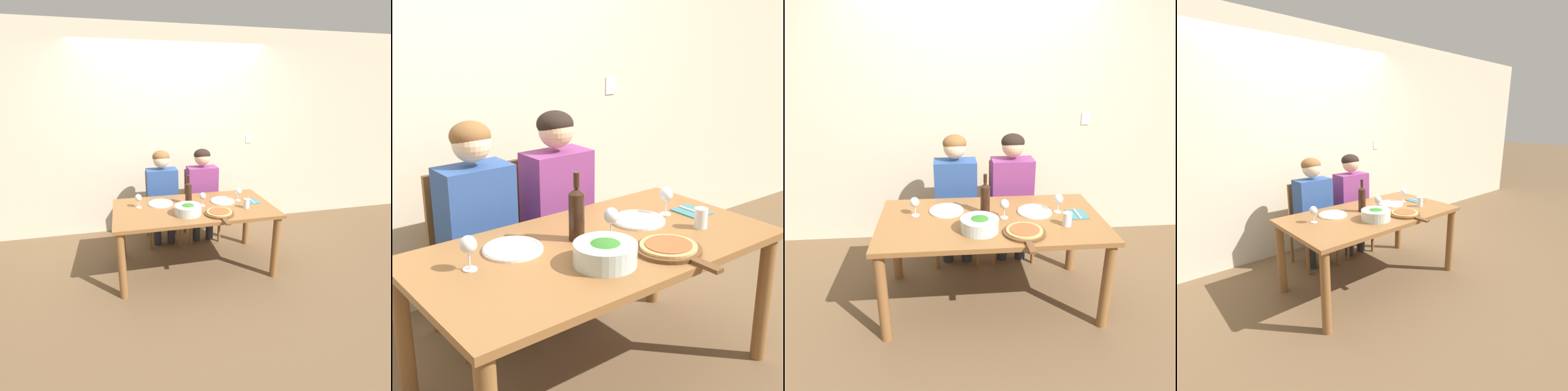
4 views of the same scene
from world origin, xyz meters
The scene contains 17 objects.
ground_plane centered at (0.00, 0.00, 0.00)m, with size 40.00×40.00×0.00m, color brown.
back_wall centered at (0.00, 1.22, 1.35)m, with size 10.00×0.06×2.70m.
dining_table centered at (0.00, 0.00, 0.62)m, with size 1.69×0.90×0.72m.
chair_left centered at (-0.25, 0.78, 0.49)m, with size 0.42×0.42×0.92m.
chair_right centered at (0.27, 0.78, 0.49)m, with size 0.42×0.42×0.92m.
person_woman centered at (-0.25, 0.67, 0.73)m, with size 0.47×0.51×1.22m.
person_man centered at (0.27, 0.67, 0.73)m, with size 0.47×0.51×1.22m.
wine_bottle centered at (-0.04, 0.10, 0.86)m, with size 0.07×0.07×0.33m.
broccoli_bowl centered at (-0.10, -0.19, 0.77)m, with size 0.27×0.27×0.10m.
dinner_plate_left centered at (-0.34, 0.17, 0.73)m, with size 0.27×0.27×0.02m.
dinner_plate_right centered at (0.35, 0.09, 0.73)m, with size 0.27×0.27×0.02m.
pizza_on_board centered at (0.20, -0.27, 0.74)m, with size 0.30×0.44×0.04m.
wine_glass_left centered at (-0.57, 0.11, 0.83)m, with size 0.07×0.07×0.15m.
wine_glass_right centered at (0.53, 0.08, 0.83)m, with size 0.07×0.07×0.15m.
wine_glass_centre centered at (0.10, 0.01, 0.83)m, with size 0.07×0.07×0.15m.
water_tumbler centered at (0.53, -0.16, 0.77)m, with size 0.07×0.07×0.10m.
fork_on_napkin centered at (0.67, 0.02, 0.73)m, with size 0.14×0.18×0.01m.
Camera 1 is at (-0.70, -2.97, 1.88)m, focal length 28.00 mm.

